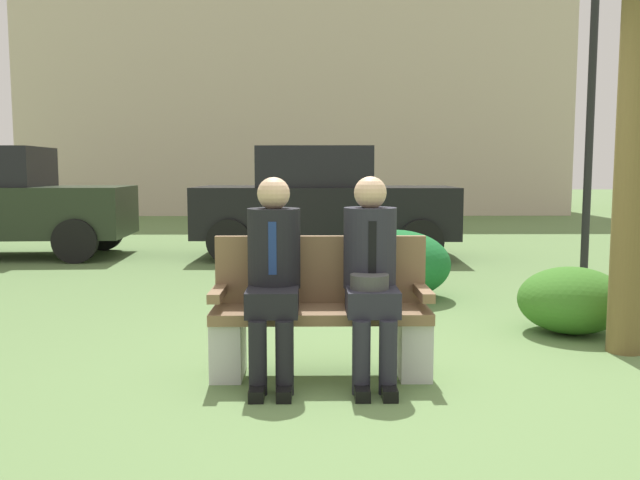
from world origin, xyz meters
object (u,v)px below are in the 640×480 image
Objects in this scene: shrub_near_bench at (396,264)px; shrub_mid_lawn at (572,300)px; seated_man_left at (273,268)px; parked_car_far at (324,202)px; street_lamp at (591,93)px; building_backdrop at (298,74)px; seated_man_right at (371,268)px; park_bench at (321,314)px.

shrub_near_bench reaches higher than shrub_mid_lawn.
parked_car_far reaches higher than seated_man_left.
seated_man_left is at bearing -153.53° from shrub_mid_lawn.
shrub_near_bench is 0.30× the size of street_lamp.
seated_man_left is 0.08× the size of building_backdrop.
seated_man_right is 19.39m from building_backdrop.
parked_car_far is (-1.95, 4.79, 0.56)m from shrub_mid_lawn.
street_lamp is at bearing 48.84° from seated_man_left.
building_backdrop reaches higher than parked_car_far.
seated_man_left is 2.95m from shrub_near_bench.
building_backdrop is (-0.51, 18.86, 4.17)m from park_bench.
shrub_mid_lawn is 0.22× the size of parked_car_far.
building_backdrop is at bearing 92.49° from seated_man_right.
seated_man_right is 1.14× the size of shrub_near_bench.
shrub_near_bench is 1.31× the size of shrub_mid_lawn.
seated_man_right is 0.08× the size of building_backdrop.
shrub_near_bench is at bearing 79.40° from seated_man_right.
park_bench is at bearing 158.39° from seated_man_right.
seated_man_right is (0.32, -0.13, 0.32)m from park_bench.
shrub_near_bench is (1.12, 2.70, -0.37)m from seated_man_left.
shrub_near_bench is 0.07× the size of building_backdrop.
street_lamp is at bearing -26.13° from parked_car_far.
seated_man_right is at bearing -145.98° from shrub_mid_lawn.
park_bench reaches higher than shrub_mid_lawn.
park_bench is 5.88m from parked_car_far.
building_backdrop reaches higher than park_bench.
seated_man_left reaches higher than shrub_mid_lawn.
shrub_near_bench is 16.87m from building_backdrop.
park_bench is at bearing -152.86° from shrub_mid_lawn.
park_bench is at bearing -107.67° from shrub_near_bench.
park_bench is 5.79m from street_lamp.
seated_man_right is 0.34× the size of street_lamp.
street_lamp is (3.17, 4.34, 1.58)m from seated_man_right.
street_lamp is at bearing 31.48° from shrub_near_bench.
shrub_mid_lawn is 0.05× the size of building_backdrop.
shrub_near_bench is at bearing -85.32° from building_backdrop.
park_bench is at bearing -91.25° from parked_car_far.
seated_man_right is at bearing -87.51° from building_backdrop.
seated_man_right reaches higher than seated_man_left.
building_backdrop is at bearing 105.25° from street_lamp.
seated_man_left is at bearing -131.16° from street_lamp.
parked_car_far is 1.05× the size of street_lamp.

